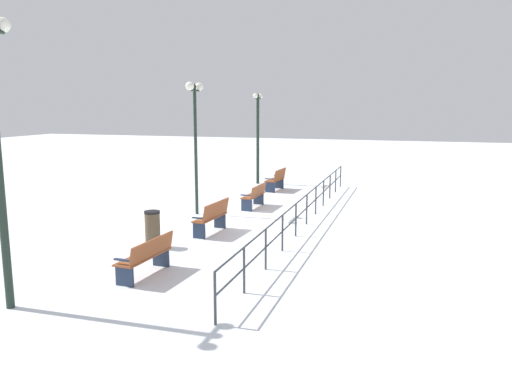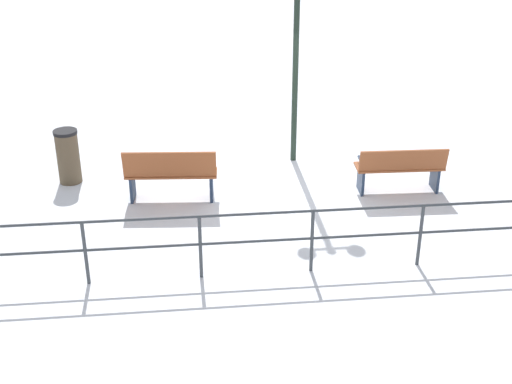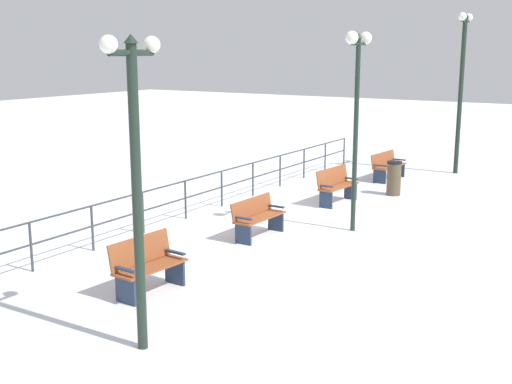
# 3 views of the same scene
# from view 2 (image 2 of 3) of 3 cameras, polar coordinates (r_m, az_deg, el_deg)

# --- Properties ---
(ground_plane) EXTENTS (80.00, 80.00, 0.00)m
(ground_plane) POSITION_cam_2_polar(r_m,az_deg,el_deg) (12.33, 2.42, -0.07)
(ground_plane) COLOR white
(ground_plane) RESTS_ON ground
(bench_second) EXTENTS (0.55, 1.53, 0.87)m
(bench_second) POSITION_cam_2_polar(r_m,az_deg,el_deg) (12.40, 11.63, 1.95)
(bench_second) COLOR brown
(bench_second) RESTS_ON ground
(bench_third) EXTENTS (0.61, 1.58, 0.97)m
(bench_third) POSITION_cam_2_polar(r_m,az_deg,el_deg) (11.91, -6.94, 1.52)
(bench_third) COLOR brown
(bench_third) RESTS_ON ground
(waterfront_railing) EXTENTS (0.05, 15.68, 0.98)m
(waterfront_railing) POSITION_cam_2_polar(r_m,az_deg,el_deg) (9.81, 4.60, -3.14)
(waterfront_railing) COLOR #383D42
(waterfront_railing) RESTS_ON ground
(trash_bin) EXTENTS (0.42, 0.42, 0.99)m
(trash_bin) POSITION_cam_2_polar(r_m,az_deg,el_deg) (12.98, -15.01, 2.82)
(trash_bin) COLOR brown
(trash_bin) RESTS_ON ground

